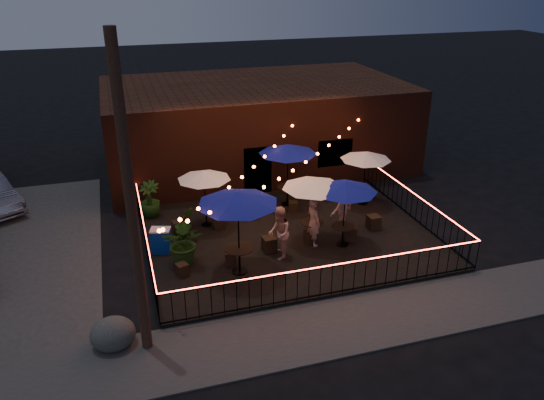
{
  "coord_description": "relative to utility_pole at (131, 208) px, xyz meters",
  "views": [
    {
      "loc": [
        -5.54,
        -14.08,
        9.12
      ],
      "look_at": [
        -0.52,
        2.28,
        1.48
      ],
      "focal_mm": 35.0,
      "sensor_mm": 36.0,
      "label": 1
    }
  ],
  "objects": [
    {
      "name": "bistro_chair_10",
      "position": [
        7.92,
        7.04,
        -3.63
      ],
      "size": [
        0.42,
        0.42,
        0.44
      ],
      "primitive_type": "cube",
      "rotation": [
        0.0,
        0.0,
        -0.15
      ],
      "color": "black",
      "rests_on": "patio"
    },
    {
      "name": "cafe_table_2",
      "position": [
        6.05,
        3.9,
        -1.67
      ],
      "size": [
        2.45,
        2.45,
        2.39
      ],
      "rotation": [
        0.0,
        0.0,
        -0.14
      ],
      "color": "black",
      "rests_on": "patio"
    },
    {
      "name": "fence_front",
      "position": [
        5.4,
        0.6,
        -3.34
      ],
      "size": [
        10.0,
        0.04,
        1.04
      ],
      "color": "black",
      "rests_on": "patio"
    },
    {
      "name": "bistro_chair_4",
      "position": [
        4.41,
        3.67,
        -3.59
      ],
      "size": [
        0.46,
        0.46,
        0.52
      ],
      "primitive_type": "cube",
      "rotation": [
        0.0,
        0.0,
        0.06
      ],
      "color": "black",
      "rests_on": "patio"
    },
    {
      "name": "boulder",
      "position": [
        -0.82,
        0.29,
        -3.6
      ],
      "size": [
        1.29,
        1.21,
        0.8
      ],
      "primitive_type": "ellipsoid",
      "rotation": [
        0.0,
        0.0,
        -0.42
      ],
      "color": "#3F3F3B",
      "rests_on": "ground"
    },
    {
      "name": "bistro_chair_5",
      "position": [
        5.97,
        3.79,
        -3.62
      ],
      "size": [
        0.42,
        0.42,
        0.47
      ],
      "primitive_type": "cube",
      "rotation": [
        0.0,
        0.0,
        3.22
      ],
      "color": "black",
      "rests_on": "patio"
    },
    {
      "name": "fence_right",
      "position": [
        10.4,
        4.6,
        -3.34
      ],
      "size": [
        0.04,
        8.0,
        1.04
      ],
      "rotation": [
        0.0,
        0.0,
        1.57
      ],
      "color": "black",
      "rests_on": "patio"
    },
    {
      "name": "bistro_chair_7",
      "position": [
        6.24,
        6.44,
        -3.65
      ],
      "size": [
        0.44,
        0.44,
        0.41
      ],
      "primitive_type": "cube",
      "rotation": [
        0.0,
        0.0,
        2.78
      ],
      "color": "black",
      "rests_on": "patio"
    },
    {
      "name": "bistro_chair_1",
      "position": [
        2.98,
        3.29,
        -3.65
      ],
      "size": [
        0.4,
        0.4,
        0.41
      ],
      "primitive_type": "cube",
      "rotation": [
        0.0,
        0.0,
        2.98
      ],
      "color": "black",
      "rests_on": "patio"
    },
    {
      "name": "sidewalk",
      "position": [
        5.4,
        -0.65,
        -3.98
      ],
      "size": [
        18.0,
        2.5,
        0.05
      ],
      "primitive_type": "cube",
      "color": "#3C3A37",
      "rests_on": "ground"
    },
    {
      "name": "potted_shrub_b",
      "position": [
        1.81,
        5.3,
        -3.21
      ],
      "size": [
        0.82,
        0.72,
        1.29
      ],
      "primitive_type": "imported",
      "rotation": [
        0.0,
        0.0,
        0.23
      ],
      "color": "#1C3511",
      "rests_on": "patio"
    },
    {
      "name": "fence_left",
      "position": [
        0.4,
        4.6,
        -3.34
      ],
      "size": [
        0.04,
        8.0,
        1.04
      ],
      "rotation": [
        0.0,
        0.0,
        1.57
      ],
      "color": "black",
      "rests_on": "patio"
    },
    {
      "name": "bistro_chair_6",
      "position": [
        4.54,
        6.29,
        -3.64
      ],
      "size": [
        0.4,
        0.4,
        0.41
      ],
      "primitive_type": "cube",
      "rotation": [
        0.0,
        0.0,
        0.15
      ],
      "color": "black",
      "rests_on": "patio"
    },
    {
      "name": "bistro_chair_8",
      "position": [
        7.41,
        3.62,
        -3.6
      ],
      "size": [
        0.55,
        0.55,
        0.5
      ],
      "primitive_type": "cube",
      "rotation": [
        0.0,
        0.0,
        -0.38
      ],
      "color": "black",
      "rests_on": "patio"
    },
    {
      "name": "utility_pole",
      "position": [
        0.0,
        0.0,
        0.0
      ],
      "size": [
        0.26,
        0.26,
        8.0
      ],
      "primitive_type": "cylinder",
      "color": "#331E14",
      "rests_on": "ground"
    },
    {
      "name": "bistro_chair_11",
      "position": [
        9.66,
        6.84,
        -3.63
      ],
      "size": [
        0.42,
        0.42,
        0.44
      ],
      "primitive_type": "cube",
      "rotation": [
        0.0,
        0.0,
        2.99
      ],
      "color": "black",
      "rests_on": "patio"
    },
    {
      "name": "bistro_chair_3",
      "position": [
        3.18,
        5.85,
        -3.62
      ],
      "size": [
        0.5,
        0.5,
        0.46
      ],
      "primitive_type": "cube",
      "rotation": [
        0.0,
        0.0,
        2.78
      ],
      "color": "black",
      "rests_on": "patio"
    },
    {
      "name": "patio",
      "position": [
        5.4,
        4.6,
        -3.92
      ],
      "size": [
        10.0,
        8.0,
        0.15
      ],
      "primitive_type": "cube",
      "color": "black",
      "rests_on": "ground"
    },
    {
      "name": "bistro_chair_2",
      "position": [
        1.62,
        5.97,
        -3.63
      ],
      "size": [
        0.42,
        0.42,
        0.44
      ],
      "primitive_type": "cube",
      "rotation": [
        0.0,
        0.0,
        0.14
      ],
      "color": "black",
      "rests_on": "patio"
    },
    {
      "name": "cafe_table_3",
      "position": [
        6.22,
        7.15,
        -1.52
      ],
      "size": [
        3.0,
        3.0,
        2.55
      ],
      "rotation": [
        0.0,
        0.0,
        -0.37
      ],
      "color": "black",
      "rests_on": "patio"
    },
    {
      "name": "patron_c",
      "position": [
        7.5,
        4.66,
        -3.05
      ],
      "size": [
        1.18,
        0.95,
        1.6
      ],
      "primitive_type": "imported",
      "rotation": [
        0.0,
        0.0,
        3.54
      ],
      "color": "#E3AB90",
      "rests_on": "patio"
    },
    {
      "name": "cafe_table_0",
      "position": [
        3.13,
        2.67,
        -1.32
      ],
      "size": [
        2.7,
        2.7,
        2.77
      ],
      "rotation": [
        0.0,
        0.0,
        0.08
      ],
      "color": "black",
      "rests_on": "patio"
    },
    {
      "name": "cafe_table_1",
      "position": [
        2.73,
        6.26,
        -1.88
      ],
      "size": [
        2.57,
        2.57,
        2.16
      ],
      "rotation": [
        0.0,
        0.0,
        -0.4
      ],
      "color": "black",
      "rests_on": "patio"
    },
    {
      "name": "patron_a",
      "position": [
        6.0,
        3.67,
        -2.98
      ],
      "size": [
        0.54,
        0.71,
        1.74
      ],
      "primitive_type": "imported",
      "rotation": [
        0.0,
        0.0,
        1.79
      ],
      "color": "tan",
      "rests_on": "patio"
    },
    {
      "name": "brick_building",
      "position": [
        6.4,
        12.59,
        -2.0
      ],
      "size": [
        14.0,
        8.0,
        4.0
      ],
      "color": "#3C1B10",
      "rests_on": "ground"
    },
    {
      "name": "potted_shrub_c",
      "position": [
        0.81,
        7.65,
        -3.14
      ],
      "size": [
        1.02,
        1.02,
        1.42
      ],
      "primitive_type": "imported",
      "rotation": [
        0.0,
        0.0,
        -0.36
      ],
      "color": "#123D12",
      "rests_on": "patio"
    },
    {
      "name": "bistro_chair_0",
      "position": [
        1.35,
        2.99,
        -3.65
      ],
      "size": [
        0.43,
        0.43,
        0.41
      ],
      "primitive_type": "cube",
      "rotation": [
        0.0,
        0.0,
        0.32
      ],
      "color": "black",
      "rests_on": "patio"
    },
    {
      "name": "festoon_lights",
      "position": [
        4.39,
        4.3,
        -1.48
      ],
      "size": [
        10.02,
        8.72,
        1.32
      ],
      "color": "#FF531F",
      "rests_on": "ground"
    },
    {
      "name": "patron_b",
      "position": [
        4.6,
        3.16,
        -2.94
      ],
      "size": [
        0.89,
        1.03,
        1.82
      ],
      "primitive_type": "imported",
      "rotation": [
        0.0,
        0.0,
        -1.82
      ],
      "color": "#D0AC89",
      "rests_on": "patio"
    },
    {
      "name": "cooler",
      "position": [
        0.9,
        4.69,
        -3.41
      ],
      "size": [
        0.77,
        0.65,
        0.87
      ],
      "rotation": [
        0.0,
        0.0,
        -0.3
      ],
      "color": "#0C37A0",
      "rests_on": "patio"
    },
    {
      "name": "ground",
      "position": [
        5.4,
        2.6,
        -4.0
      ],
      "size": [
        110.0,
        110.0,
        0.0
      ],
      "primitive_type": "plane",
      "color": "black",
      "rests_on": "ground"
    },
    {
      "name": "potted_shrub_a",
      "position": [
        1.58,
        3.76,
        -3.13
      ],
      "size": [
        1.58,
        1.47,
        1.44
      ],
      "primitive_type": "imported",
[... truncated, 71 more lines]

